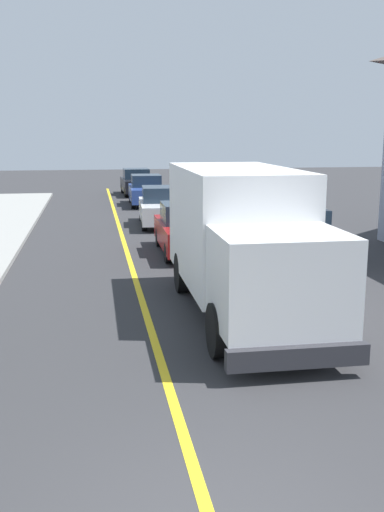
{
  "coord_description": "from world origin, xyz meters",
  "views": [
    {
      "loc": [
        -1.11,
        -5.02,
        4.0
      ],
      "look_at": [
        0.96,
        7.22,
        1.4
      ],
      "focal_mm": 41.72,
      "sensor_mm": 36.0,
      "label": 1
    }
  ],
  "objects_px": {
    "box_truck": "(242,235)",
    "parked_car_mid": "(161,207)",
    "stop_sign": "(285,208)",
    "parked_car_near": "(187,230)",
    "parked_car_far": "(146,191)",
    "parked_van_across": "(295,235)",
    "parked_car_furthest": "(136,182)"
  },
  "relations": [
    {
      "from": "box_truck",
      "to": "stop_sign",
      "type": "relative_size",
      "value": 2.71
    },
    {
      "from": "parked_car_far",
      "to": "parked_van_across",
      "type": "bearing_deg",
      "value": -77.55
    },
    {
      "from": "box_truck",
      "to": "parked_van_across",
      "type": "height_order",
      "value": "box_truck"
    },
    {
      "from": "parked_van_across",
      "to": "parked_car_far",
      "type": "bearing_deg",
      "value": 102.45
    },
    {
      "from": "stop_sign",
      "to": "box_truck",
      "type": "bearing_deg",
      "value": -120.2
    },
    {
      "from": "parked_car_near",
      "to": "parked_car_mid",
      "type": "distance_m",
      "value": 6.18
    },
    {
      "from": "parked_car_far",
      "to": "parked_car_furthest",
      "type": "distance_m",
      "value": 5.65
    },
    {
      "from": "stop_sign",
      "to": "parked_car_near",
      "type": "bearing_deg",
      "value": 129.1
    },
    {
      "from": "box_truck",
      "to": "parked_car_mid",
      "type": "height_order",
      "value": "box_truck"
    },
    {
      "from": "box_truck",
      "to": "parked_car_far",
      "type": "xyz_separation_m",
      "value": [
        -0.26,
        20.34,
        -0.97
      ]
    },
    {
      "from": "parked_car_near",
      "to": "parked_car_mid",
      "type": "bearing_deg",
      "value": 91.33
    },
    {
      "from": "parked_car_far",
      "to": "parked_van_across",
      "type": "distance_m",
      "value": 15.45
    },
    {
      "from": "parked_van_across",
      "to": "stop_sign",
      "type": "distance_m",
      "value": 1.94
    },
    {
      "from": "parked_car_near",
      "to": "stop_sign",
      "type": "xyz_separation_m",
      "value": [
        2.39,
        -2.94,
        1.06
      ]
    },
    {
      "from": "parked_car_furthest",
      "to": "stop_sign",
      "type": "bearing_deg",
      "value": -83.25
    },
    {
      "from": "parked_car_mid",
      "to": "box_truck",
      "type": "bearing_deg",
      "value": -88.73
    },
    {
      "from": "parked_car_near",
      "to": "box_truck",
      "type": "bearing_deg",
      "value": -88.79
    },
    {
      "from": "parked_car_mid",
      "to": "parked_car_far",
      "type": "distance_m",
      "value": 7.36
    },
    {
      "from": "parked_car_far",
      "to": "stop_sign",
      "type": "xyz_separation_m",
      "value": [
        2.5,
        -16.48,
        1.06
      ]
    },
    {
      "from": "box_truck",
      "to": "parked_car_furthest",
      "type": "bearing_deg",
      "value": 90.82
    },
    {
      "from": "parked_car_near",
      "to": "stop_sign",
      "type": "distance_m",
      "value": 3.94
    },
    {
      "from": "parked_van_across",
      "to": "stop_sign",
      "type": "xyz_separation_m",
      "value": [
        -0.83,
        -1.39,
        1.06
      ]
    },
    {
      "from": "parked_car_mid",
      "to": "parked_car_far",
      "type": "height_order",
      "value": "same"
    },
    {
      "from": "box_truck",
      "to": "stop_sign",
      "type": "bearing_deg",
      "value": 59.8
    },
    {
      "from": "box_truck",
      "to": "stop_sign",
      "type": "distance_m",
      "value": 4.47
    },
    {
      "from": "parked_car_near",
      "to": "parked_car_furthest",
      "type": "relative_size",
      "value": 1.0
    },
    {
      "from": "parked_car_near",
      "to": "parked_car_far",
      "type": "relative_size",
      "value": 1.0
    },
    {
      "from": "box_truck",
      "to": "parked_van_across",
      "type": "xyz_separation_m",
      "value": [
        3.08,
        5.25,
        -0.97
      ]
    },
    {
      "from": "box_truck",
      "to": "parked_car_far",
      "type": "relative_size",
      "value": 1.62
    },
    {
      "from": "stop_sign",
      "to": "parked_car_furthest",
      "type": "bearing_deg",
      "value": 96.75
    },
    {
      "from": "box_truck",
      "to": "parked_car_mid",
      "type": "xyz_separation_m",
      "value": [
        -0.29,
        12.98,
        -0.97
      ]
    },
    {
      "from": "parked_van_across",
      "to": "parked_car_near",
      "type": "bearing_deg",
      "value": 154.32
    }
  ]
}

